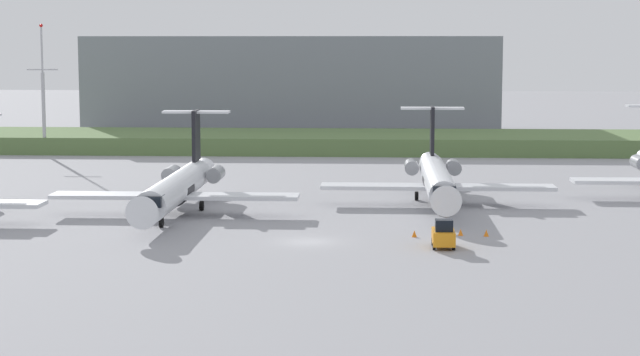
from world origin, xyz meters
TOP-DOWN VIEW (x-y plane):
  - ground_plane at (0.00, 30.00)m, footprint 500.00×500.00m
  - grass_berm at (0.00, 75.55)m, footprint 320.00×20.00m
  - regional_jet_third at (-13.10, 14.11)m, footprint 22.81×31.00m
  - regional_jet_fourth at (11.34, 21.89)m, footprint 22.81×31.00m
  - antenna_mast at (-41.88, 66.21)m, footprint 4.40×0.50m
  - distant_hangar at (-9.23, 106.16)m, footprint 69.28×28.59m
  - baggage_tug at (10.65, -2.08)m, footprint 1.72×3.20m
  - safety_cone_front_marker at (8.55, 2.62)m, footprint 0.44×0.44m
  - safety_cone_mid_marker at (12.39, 3.53)m, footprint 0.44×0.44m
  - safety_cone_rear_marker at (14.48, 3.25)m, footprint 0.44×0.44m

SIDE VIEW (x-z plane):
  - ground_plane at x=0.00m, z-range 0.00..0.00m
  - safety_cone_front_marker at x=8.55m, z-range 0.00..0.55m
  - safety_cone_mid_marker at x=12.39m, z-range 0.00..0.55m
  - safety_cone_rear_marker at x=14.48m, z-range 0.00..0.55m
  - baggage_tug at x=10.65m, z-range -0.15..2.15m
  - grass_berm at x=0.00m, z-range 0.00..2.49m
  - regional_jet_third at x=-13.10m, z-range -1.96..7.04m
  - regional_jet_fourth at x=11.34m, z-range -1.96..7.04m
  - antenna_mast at x=-41.88m, z-range -1.49..17.01m
  - distant_hangar at x=-9.23m, z-range 0.00..16.93m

